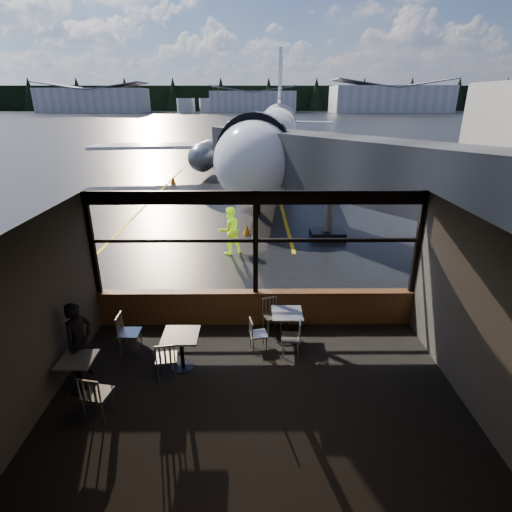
{
  "coord_description": "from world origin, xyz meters",
  "views": [
    {
      "loc": [
        -0.06,
        -9.09,
        5.47
      ],
      "look_at": [
        0.02,
        1.0,
        1.5
      ],
      "focal_mm": 28.0,
      "sensor_mm": 36.0,
      "label": 1
    }
  ],
  "objects_px": {
    "cafe_table_left": "(80,374)",
    "chair_near_w": "(258,334)",
    "cone_nose": "(247,230)",
    "ground_crew": "(230,230)",
    "chair_mid_w": "(130,333)",
    "cafe_table_near": "(287,327)",
    "chair_near_e": "(291,338)",
    "chair_near_n": "(272,316)",
    "cone_wing": "(173,180)",
    "cafe_table_mid": "(182,351)",
    "jet_bridge": "(352,192)",
    "airliner": "(272,102)",
    "passenger": "(80,341)",
    "chair_mid_s": "(166,358)",
    "chair_left_s": "(97,394)"
  },
  "relations": [
    {
      "from": "chair_near_w",
      "to": "chair_near_e",
      "type": "bearing_deg",
      "value": 63.25
    },
    {
      "from": "cafe_table_mid",
      "to": "passenger",
      "type": "relative_size",
      "value": 0.48
    },
    {
      "from": "jet_bridge",
      "to": "cafe_table_mid",
      "type": "relative_size",
      "value": 12.58
    },
    {
      "from": "airliner",
      "to": "chair_near_e",
      "type": "relative_size",
      "value": 38.49
    },
    {
      "from": "jet_bridge",
      "to": "passenger",
      "type": "relative_size",
      "value": 6.07
    },
    {
      "from": "cone_nose",
      "to": "chair_mid_w",
      "type": "bearing_deg",
      "value": -106.5
    },
    {
      "from": "airliner",
      "to": "passenger",
      "type": "bearing_deg",
      "value": -95.67
    },
    {
      "from": "chair_near_e",
      "to": "chair_near_w",
      "type": "distance_m",
      "value": 0.76
    },
    {
      "from": "airliner",
      "to": "cafe_table_left",
      "type": "distance_m",
      "value": 25.78
    },
    {
      "from": "airliner",
      "to": "chair_mid_w",
      "type": "height_order",
      "value": "airliner"
    },
    {
      "from": "airliner",
      "to": "chair_left_s",
      "type": "relative_size",
      "value": 36.13
    },
    {
      "from": "chair_mid_w",
      "to": "ground_crew",
      "type": "relative_size",
      "value": 0.54
    },
    {
      "from": "cafe_table_left",
      "to": "chair_mid_s",
      "type": "bearing_deg",
      "value": 13.64
    },
    {
      "from": "jet_bridge",
      "to": "cafe_table_near",
      "type": "distance_m",
      "value": 7.22
    },
    {
      "from": "airliner",
      "to": "cone_wing",
      "type": "xyz_separation_m",
      "value": [
        -6.98,
        -3.68,
        -4.99
      ]
    },
    {
      "from": "cafe_table_mid",
      "to": "cafe_table_left",
      "type": "relative_size",
      "value": 1.14
    },
    {
      "from": "cone_nose",
      "to": "cone_wing",
      "type": "height_order",
      "value": "cone_wing"
    },
    {
      "from": "chair_near_w",
      "to": "chair_mid_w",
      "type": "relative_size",
      "value": 0.84
    },
    {
      "from": "cafe_table_left",
      "to": "chair_near_w",
      "type": "xyz_separation_m",
      "value": [
        3.58,
        1.36,
        0.04
      ]
    },
    {
      "from": "chair_mid_s",
      "to": "cafe_table_near",
      "type": "bearing_deg",
      "value": 17.54
    },
    {
      "from": "chair_left_s",
      "to": "chair_mid_s",
      "type": "bearing_deg",
      "value": 57.86
    },
    {
      "from": "cafe_table_left",
      "to": "chair_left_s",
      "type": "xyz_separation_m",
      "value": [
        0.62,
        -0.71,
        0.11
      ]
    },
    {
      "from": "chair_left_s",
      "to": "ground_crew",
      "type": "height_order",
      "value": "ground_crew"
    },
    {
      "from": "airliner",
      "to": "cafe_table_mid",
      "type": "xyz_separation_m",
      "value": [
        -2.97,
        -24.14,
        -4.85
      ]
    },
    {
      "from": "cone_nose",
      "to": "cafe_table_mid",
      "type": "bearing_deg",
      "value": -97.8
    },
    {
      "from": "cone_wing",
      "to": "cafe_table_mid",
      "type": "bearing_deg",
      "value": -78.91
    },
    {
      "from": "chair_near_w",
      "to": "chair_mid_s",
      "type": "distance_m",
      "value": 2.16
    },
    {
      "from": "cafe_table_near",
      "to": "cone_wing",
      "type": "distance_m",
      "value": 20.49
    },
    {
      "from": "cafe_table_mid",
      "to": "cafe_table_left",
      "type": "distance_m",
      "value": 2.04
    },
    {
      "from": "chair_mid_w",
      "to": "passenger",
      "type": "relative_size",
      "value": 0.56
    },
    {
      "from": "cafe_table_mid",
      "to": "chair_near_n",
      "type": "xyz_separation_m",
      "value": [
        2.01,
        1.43,
        0.02
      ]
    },
    {
      "from": "cone_nose",
      "to": "ground_crew",
      "type": "bearing_deg",
      "value": -105.03
    },
    {
      "from": "chair_near_e",
      "to": "chair_near_w",
      "type": "height_order",
      "value": "chair_near_e"
    },
    {
      "from": "cafe_table_near",
      "to": "chair_near_n",
      "type": "height_order",
      "value": "chair_near_n"
    },
    {
      "from": "ground_crew",
      "to": "chair_near_n",
      "type": "bearing_deg",
      "value": 72.63
    },
    {
      "from": "airliner",
      "to": "ground_crew",
      "type": "height_order",
      "value": "airliner"
    },
    {
      "from": "chair_near_w",
      "to": "chair_mid_w",
      "type": "bearing_deg",
      "value": -100.52
    },
    {
      "from": "cafe_table_near",
      "to": "chair_near_e",
      "type": "xyz_separation_m",
      "value": [
        0.05,
        -0.53,
        0.05
      ]
    },
    {
      "from": "cafe_table_mid",
      "to": "cone_nose",
      "type": "relative_size",
      "value": 1.91
    },
    {
      "from": "cafe_table_left",
      "to": "chair_near_w",
      "type": "height_order",
      "value": "chair_near_w"
    },
    {
      "from": "cafe_table_near",
      "to": "chair_mid_w",
      "type": "xyz_separation_m",
      "value": [
        -3.63,
        -0.37,
        0.09
      ]
    },
    {
      "from": "cafe_table_near",
      "to": "chair_near_n",
      "type": "relative_size",
      "value": 0.9
    },
    {
      "from": "jet_bridge",
      "to": "passenger",
      "type": "height_order",
      "value": "jet_bridge"
    },
    {
      "from": "chair_left_s",
      "to": "ground_crew",
      "type": "bearing_deg",
      "value": 87.66
    },
    {
      "from": "cafe_table_left",
      "to": "chair_mid_s",
      "type": "relative_size",
      "value": 0.82
    },
    {
      "from": "chair_near_w",
      "to": "passenger",
      "type": "xyz_separation_m",
      "value": [
        -3.67,
        -0.95,
        0.46
      ]
    },
    {
      "from": "cafe_table_near",
      "to": "chair_near_e",
      "type": "bearing_deg",
      "value": -84.47
    },
    {
      "from": "cone_nose",
      "to": "chair_near_n",
      "type": "bearing_deg",
      "value": -84.49
    },
    {
      "from": "chair_near_w",
      "to": "chair_mid_w",
      "type": "distance_m",
      "value": 2.95
    },
    {
      "from": "chair_near_n",
      "to": "chair_near_e",
      "type": "bearing_deg",
      "value": 92.06
    }
  ]
}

